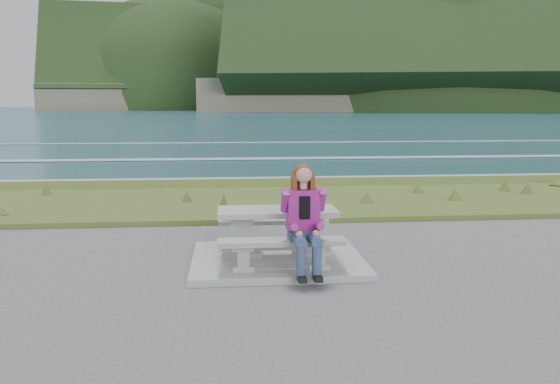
{
  "coord_description": "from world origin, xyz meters",
  "views": [
    {
      "loc": [
        -0.71,
        -8.1,
        2.42
      ],
      "look_at": [
        0.15,
        1.2,
        0.92
      ],
      "focal_mm": 35.0,
      "sensor_mm": 36.0,
      "label": 1
    }
  ],
  "objects_px": {
    "bench_seaward": "(274,225)",
    "seated_woman": "(305,234)",
    "picnic_table": "(277,220)",
    "bench_landward": "(282,246)"
  },
  "relations": [
    {
      "from": "bench_seaward",
      "to": "seated_woman",
      "type": "bearing_deg",
      "value": -78.66
    },
    {
      "from": "picnic_table",
      "to": "seated_woman",
      "type": "xyz_separation_m",
      "value": [
        0.31,
        -0.84,
        -0.03
      ]
    },
    {
      "from": "picnic_table",
      "to": "bench_landward",
      "type": "xyz_separation_m",
      "value": [
        0.0,
        -0.7,
        -0.23
      ]
    },
    {
      "from": "picnic_table",
      "to": "bench_seaward",
      "type": "bearing_deg",
      "value": 90.0
    },
    {
      "from": "bench_seaward",
      "to": "seated_woman",
      "type": "distance_m",
      "value": 1.59
    },
    {
      "from": "picnic_table",
      "to": "seated_woman",
      "type": "distance_m",
      "value": 0.9
    },
    {
      "from": "picnic_table",
      "to": "bench_seaward",
      "type": "xyz_separation_m",
      "value": [
        0.0,
        0.7,
        -0.23
      ]
    },
    {
      "from": "bench_landward",
      "to": "picnic_table",
      "type": "bearing_deg",
      "value": 90.0
    },
    {
      "from": "bench_landward",
      "to": "bench_seaward",
      "type": "relative_size",
      "value": 1.0
    },
    {
      "from": "picnic_table",
      "to": "bench_seaward",
      "type": "relative_size",
      "value": 1.0
    }
  ]
}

